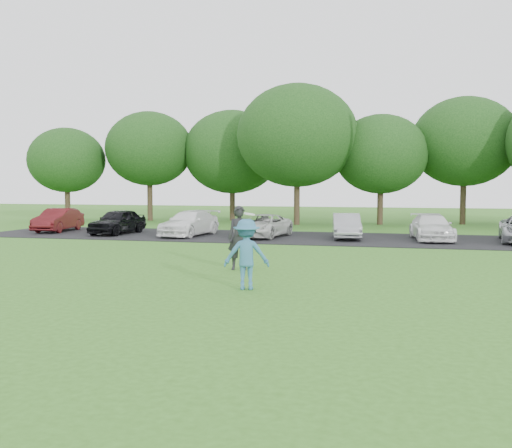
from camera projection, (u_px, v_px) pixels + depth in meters
The scene contains 6 objects.
ground at pixel (221, 286), 13.97m from camera, with size 100.00×100.00×0.00m, color #35681D.
parking_lot at pixel (306, 238), 26.53m from camera, with size 32.00×6.50×0.03m, color black.
frisbee_player at pixel (247, 254), 13.54m from camera, with size 1.19×0.84×1.83m.
camera_bystander at pixel (240, 238), 16.65m from camera, with size 0.76×0.58×1.88m.
parked_cars at pixel (318, 225), 26.20m from camera, with size 28.20×4.74×1.24m.
tree_row at pixel (356, 145), 35.25m from camera, with size 42.39×9.85×8.64m.
Camera 1 is at (4.25, -13.18, 2.50)m, focal length 40.00 mm.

